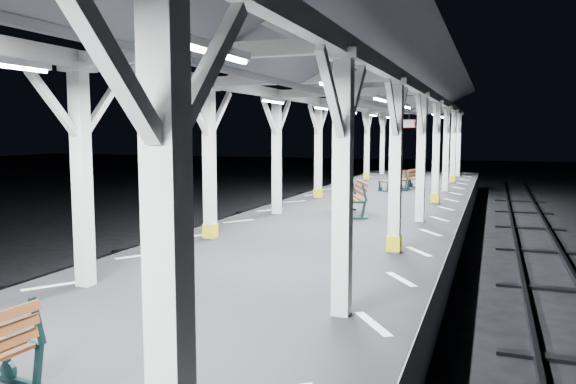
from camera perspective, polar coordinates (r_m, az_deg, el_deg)
The scene contains 9 objects.
ground at distance 10.09m, azimuth -2.96°, elevation -13.12°, with size 120.00×120.00×0.00m, color black.
platform at distance 9.94m, azimuth -2.98°, elevation -10.40°, with size 6.00×50.00×1.00m, color black.
hazard_stripes_left at distance 10.98m, azimuth -14.91°, elevation -6.29°, with size 1.00×48.00×0.01m, color silver.
hazard_stripes_right at distance 9.16m, azimuth 11.42°, elevation -8.69°, with size 1.00×48.00×0.01m, color silver.
track_left at distance 12.80m, azimuth -24.30°, elevation -9.12°, with size 2.20×60.00×0.16m.
canopy at distance 9.59m, azimuth -3.16°, elevation 13.50°, with size 5.40×49.00×4.65m.
bench_mid at distance 15.83m, azimuth 6.70°, elevation -0.48°, with size 1.29×1.89×0.96m.
bench_far at distance 23.25m, azimuth 12.37°, elevation 1.38°, with size 0.94×1.68×0.86m.
bench_extra at distance 22.69m, azimuth 10.96°, elevation 1.23°, with size 1.11×1.58×0.81m.
Camera 1 is at (3.75, -8.76, 3.33)m, focal length 35.00 mm.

